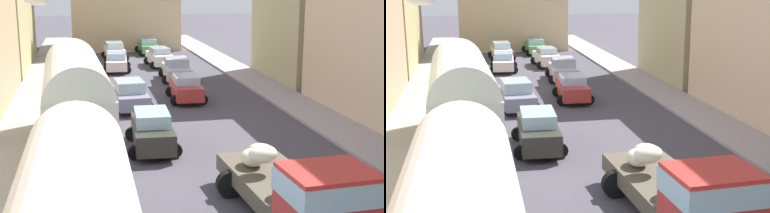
# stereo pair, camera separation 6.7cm
# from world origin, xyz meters

# --- Properties ---
(ground_plane) EXTENTS (154.00, 154.00, 0.00)m
(ground_plane) POSITION_xyz_m (0.00, 27.00, 0.00)
(ground_plane) COLOR #444049
(sidewalk_left) EXTENTS (2.50, 70.00, 0.14)m
(sidewalk_left) POSITION_xyz_m (-7.25, 27.00, 0.07)
(sidewalk_left) COLOR gray
(sidewalk_left) RESTS_ON ground
(sidewalk_right) EXTENTS (2.50, 70.00, 0.14)m
(sidewalk_right) POSITION_xyz_m (7.25, 27.00, 0.07)
(sidewalk_right) COLOR #9D9196
(sidewalk_right) RESTS_ON ground
(parked_bus_1) EXTENTS (3.57, 9.17, 4.19)m
(parked_bus_1) POSITION_xyz_m (-4.77, 18.07, 2.31)
(parked_bus_1) COLOR silver
(parked_bus_1) RESTS_ON ground
(cargo_truck_0) EXTENTS (3.28, 6.82, 2.36)m
(cargo_truck_0) POSITION_xyz_m (1.29, 9.37, 1.22)
(cargo_truck_0) COLOR red
(cargo_truck_0) RESTS_ON ground
(car_0) EXTENTS (2.26, 3.95, 1.50)m
(car_0) POSITION_xyz_m (1.40, 26.32, 0.77)
(car_0) COLOR #AD322B
(car_0) RESTS_ON ground
(car_1) EXTENTS (2.47, 4.35, 1.58)m
(car_1) POSITION_xyz_m (1.99, 32.79, 0.79)
(car_1) COLOR silver
(car_1) RESTS_ON ground
(car_2) EXTENTS (2.33, 4.21, 1.54)m
(car_2) POSITION_xyz_m (1.73, 39.10, 0.78)
(car_2) COLOR silver
(car_2) RESTS_ON ground
(car_3) EXTENTS (2.27, 4.40, 1.44)m
(car_3) POSITION_xyz_m (1.74, 46.72, 0.73)
(car_3) COLOR #4C9D4E
(car_3) RESTS_ON ground
(car_4) EXTENTS (2.27, 4.21, 1.63)m
(car_4) POSITION_xyz_m (-1.74, 17.66, 0.82)
(car_4) COLOR #2C2B23
(car_4) RESTS_ON ground
(car_5) EXTENTS (2.40, 4.14, 1.59)m
(car_5) POSITION_xyz_m (-2.00, 24.94, 0.79)
(car_5) COLOR slate
(car_5) RESTS_ON ground
(car_6) EXTENTS (2.30, 3.97, 1.45)m
(car_6) POSITION_xyz_m (-1.84, 37.32, 0.74)
(car_6) COLOR silver
(car_6) RESTS_ON ground
(car_7) EXTENTS (2.26, 4.34, 1.56)m
(car_7) POSITION_xyz_m (-1.61, 43.44, 0.78)
(car_7) COLOR white
(car_7) RESTS_ON ground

